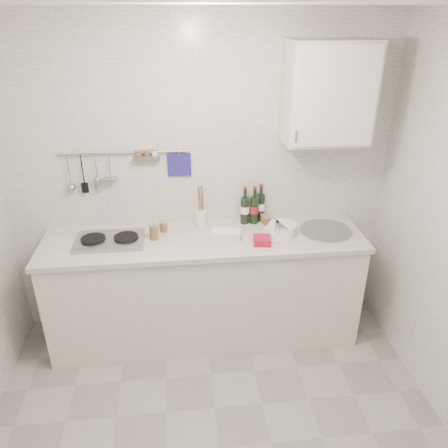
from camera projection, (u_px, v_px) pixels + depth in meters
name	position (u px, v px, depth m)	size (l,w,h in m)	color
floor	(219.00, 448.00, 2.74)	(3.00, 3.00, 0.00)	gray
ceiling	(216.00, 3.00, 1.63)	(3.00, 3.00, 0.00)	silver
back_wall	(201.00, 183.00, 3.43)	(3.00, 0.02, 2.50)	silver
counter	(206.00, 290.00, 3.53)	(2.44, 0.64, 0.96)	beige
wall_rail	(121.00, 165.00, 3.27)	(0.98, 0.09, 0.34)	#93969B
wall_cabinet	(328.00, 93.00, 3.05)	(0.60, 0.38, 0.70)	beige
plate_stack_hob	(119.00, 242.00, 3.22)	(0.24, 0.24, 0.02)	#45589C
plate_stack_sink	(280.00, 230.00, 3.33)	(0.26, 0.25, 0.09)	white
wine_bottles	(253.00, 204.00, 3.49)	(0.21, 0.12, 0.31)	black
butter_dish	(226.00, 234.00, 3.29)	(0.22, 0.11, 0.06)	white
strawberry_punnet	(262.00, 240.00, 3.22)	(0.12, 0.12, 0.05)	red
utensil_crock	(201.00, 216.00, 3.45)	(0.09, 0.09, 0.35)	white
jar_a	(163.00, 226.00, 3.39)	(0.06, 0.06, 0.08)	brown
jar_b	(264.00, 218.00, 3.53)	(0.06, 0.06, 0.07)	brown
jar_c	(267.00, 221.00, 3.49)	(0.06, 0.06, 0.07)	brown
jar_d	(154.00, 232.00, 3.27)	(0.07, 0.07, 0.12)	brown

